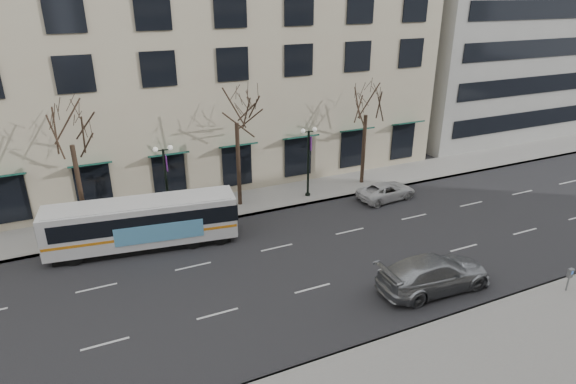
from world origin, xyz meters
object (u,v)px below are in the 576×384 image
lamp_post_left (166,181)px  tree_far_mid (236,109)px  tree_far_left (69,129)px  city_bus (144,222)px  lamp_post_right (308,159)px  white_pickup (386,191)px  tree_far_right (367,102)px  silver_car (434,273)px  pay_station (570,275)px

lamp_post_left → tree_far_mid: bearing=6.9°
tree_far_left → city_bus: size_ratio=0.76×
city_bus → lamp_post_right: bearing=20.0°
tree_far_mid → city_bus: (-6.94, -3.17, -5.31)m
tree_far_left → lamp_post_right: size_ratio=1.60×
lamp_post_right → lamp_post_left: bearing=180.0°
tree_far_mid → white_pickup: (10.02, -3.23, -6.29)m
tree_far_right → silver_car: tree_far_right is taller
tree_far_right → white_pickup: 6.65m
tree_far_left → silver_car: tree_far_left is taller
tree_far_left → tree_far_right: tree_far_left is taller
lamp_post_left → lamp_post_right: size_ratio=1.00×
lamp_post_left → tree_far_right: bearing=2.3°
lamp_post_left → silver_car: 16.88m
tree_far_left → lamp_post_left: (5.01, -0.60, -3.75)m
lamp_post_left → pay_station: lamp_post_left is taller
tree_far_right → tree_far_mid: bearing=180.0°
tree_far_right → lamp_post_left: size_ratio=1.55×
tree_far_right → silver_car: (-4.43, -13.60, -5.55)m
lamp_post_left → white_pickup: (15.01, -2.63, -2.33)m
lamp_post_right → pay_station: bearing=-68.5°
tree_far_mid → white_pickup: size_ratio=1.94×
lamp_post_right → silver_car: (0.56, -13.00, -2.07)m
white_pickup → lamp_post_right: bearing=57.5°
lamp_post_left → lamp_post_right: 10.00m
tree_far_mid → pay_station: size_ratio=6.87×
lamp_post_right → city_bus: size_ratio=0.47×
city_bus → white_pickup: 16.99m
lamp_post_right → silver_car: 13.18m
tree_far_mid → pay_station: bearing=-55.8°
tree_far_right → lamp_post_left: bearing=-177.7°
tree_far_mid → lamp_post_left: (-4.99, -0.60, -3.96)m
tree_far_mid → silver_car: tree_far_mid is taller
tree_far_mid → lamp_post_left: bearing=-173.1°
pay_station → city_bus: bearing=141.4°
white_pickup → pay_station: 13.55m
white_pickup → city_bus: bearing=85.0°
lamp_post_left → lamp_post_right: (10.00, 0.00, 0.00)m
tree_far_left → lamp_post_left: 6.29m
lamp_post_left → white_pickup: lamp_post_left is taller
tree_far_right → white_pickup: tree_far_right is taller
tree_far_mid → silver_car: bearing=-67.7°
tree_far_right → lamp_post_right: (-4.99, -0.60, -3.48)m
tree_far_right → city_bus: tree_far_right is taller
city_bus → white_pickup: size_ratio=2.49×
lamp_post_left → lamp_post_right: same height
white_pickup → lamp_post_left: bearing=75.3°
tree_far_left → lamp_post_right: 15.48m
tree_far_left → pay_station: bearing=-38.0°
tree_far_right → pay_station: bearing=-85.4°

